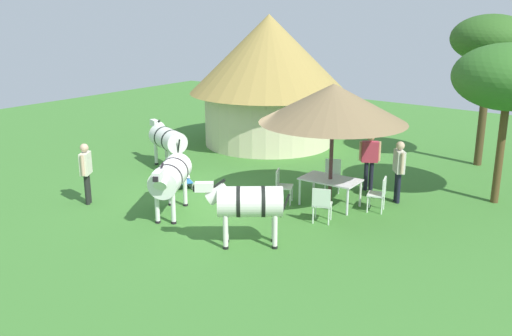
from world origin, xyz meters
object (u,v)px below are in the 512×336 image
object	(u,v)px
patio_chair_near_lawn	(281,184)
patio_chair_east_end	(322,203)
zebra_by_umbrella	(170,176)
acacia_tree_far_lawn	(491,40)
guest_behind_table	(370,156)
striped_lounge_chair	(181,179)
standing_watcher	(86,168)
patio_dining_table	(330,182)
guest_beside_umbrella	(399,166)
shade_umbrella	(333,103)
zebra_nearest_camera	(248,202)
patio_chair_near_hut	(380,192)
patio_chair_west_end	(333,173)
acacia_tree_left_background	(509,77)
thatched_hut	(269,74)
zebra_toward_hut	(167,139)

from	to	relation	value
patio_chair_near_lawn	patio_chair_east_end	xyz separation A→B (m)	(1.62, -0.63, 0.00)
zebra_by_umbrella	acacia_tree_far_lawn	size ratio (longest dim) A/B	0.43
guest_behind_table	zebra_by_umbrella	world-z (taller)	guest_behind_table
guest_behind_table	striped_lounge_chair	world-z (taller)	guest_behind_table
patio_chair_east_end	zebra_by_umbrella	bearing A→B (deg)	-172.60
standing_watcher	zebra_by_umbrella	world-z (taller)	standing_watcher
patio_dining_table	guest_beside_umbrella	size ratio (longest dim) A/B	0.92
shade_umbrella	zebra_nearest_camera	distance (m)	3.74
shade_umbrella	striped_lounge_chair	bearing A→B (deg)	-163.18
patio_chair_east_end	patio_chair_near_hut	distance (m)	1.75
shade_umbrella	patio_chair_near_lawn	size ratio (longest dim) A/B	4.19
patio_chair_west_end	acacia_tree_left_background	bearing A→B (deg)	177.23
thatched_hut	patio_chair_west_end	distance (m)	6.32
patio_chair_east_end	striped_lounge_chair	xyz separation A→B (m)	(-4.67, -0.07, -0.26)
zebra_nearest_camera	patio_chair_near_hut	bearing A→B (deg)	-58.51
patio_dining_table	patio_chair_near_lawn	xyz separation A→B (m)	(-1.15, -0.57, -0.14)
guest_behind_table	zebra_nearest_camera	bearing A→B (deg)	-125.13
guest_behind_table	acacia_tree_left_background	size ratio (longest dim) A/B	0.40
patio_chair_east_end	zebra_toward_hut	size ratio (longest dim) A/B	0.43
thatched_hut	patio_chair_near_lawn	distance (m)	7.06
guest_behind_table	standing_watcher	xyz separation A→B (m)	(-5.41, -5.54, -0.02)
guest_beside_umbrella	patio_chair_west_end	bearing A→B (deg)	-124.08
thatched_hut	guest_beside_umbrella	bearing A→B (deg)	-26.50
zebra_toward_hut	zebra_by_umbrella	bearing A→B (deg)	-112.47
patio_chair_near_lawn	guest_beside_umbrella	size ratio (longest dim) A/B	0.54
shade_umbrella	patio_dining_table	world-z (taller)	shade_umbrella
patio_chair_near_lawn	standing_watcher	world-z (taller)	standing_watcher
thatched_hut	patio_chair_west_end	size ratio (longest dim) A/B	6.52
patio_chair_west_end	zebra_by_umbrella	world-z (taller)	zebra_by_umbrella
patio_chair_near_hut	zebra_by_umbrella	world-z (taller)	zebra_by_umbrella
striped_lounge_chair	zebra_by_umbrella	bearing A→B (deg)	67.99
shade_umbrella	patio_chair_west_end	world-z (taller)	shade_umbrella
guest_behind_table	acacia_tree_far_lawn	size ratio (longest dim) A/B	0.35
patio_dining_table	acacia_tree_left_background	distance (m)	5.21
guest_beside_umbrella	patio_chair_east_end	bearing A→B (deg)	-57.81
patio_chair_west_end	guest_behind_table	size ratio (longest dim) A/B	0.54
guest_beside_umbrella	standing_watcher	world-z (taller)	guest_beside_umbrella
guest_beside_umbrella	guest_behind_table	size ratio (longest dim) A/B	1.00
patio_dining_table	patio_chair_near_hut	size ratio (longest dim) A/B	1.71
standing_watcher	zebra_nearest_camera	xyz separation A→B (m)	(5.05, 0.42, 0.01)
striped_lounge_chair	patio_dining_table	bearing A→B (deg)	136.25
acacia_tree_far_lawn	zebra_toward_hut	bearing A→B (deg)	-140.80
patio_chair_near_hut	guest_behind_table	xyz separation A→B (m)	(-1.01, 1.42, 0.48)
patio_chair_near_lawn	guest_beside_umbrella	bearing A→B (deg)	101.55
patio_chair_near_lawn	zebra_toward_hut	xyz separation A→B (m)	(-4.86, 0.55, 0.43)
patio_chair_near_hut	striped_lounge_chair	distance (m)	5.68
patio_chair_east_end	zebra_toward_hut	world-z (taller)	zebra_toward_hut
patio_chair_near_hut	striped_lounge_chair	world-z (taller)	patio_chair_near_hut
thatched_hut	shade_umbrella	xyz separation A→B (m)	(5.39, -4.67, 0.11)
shade_umbrella	patio_chair_near_lawn	world-z (taller)	shade_umbrella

